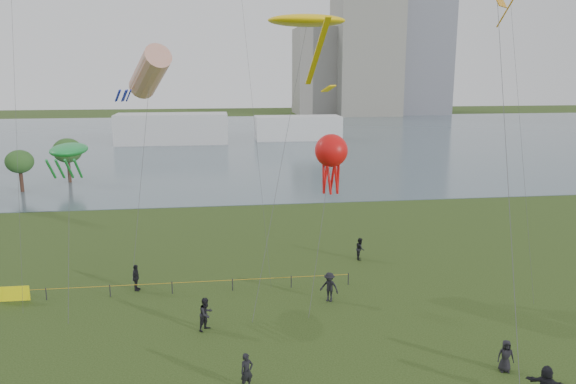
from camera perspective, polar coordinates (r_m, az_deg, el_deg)
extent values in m
cube|color=#4E626C|center=(120.84, -5.75, 5.33)|extent=(400.00, 120.00, 0.08)
cube|color=gray|center=(188.70, 7.90, 13.55)|extent=(20.00, 20.00, 38.00)
cube|color=slate|center=(191.32, 3.23, 12.12)|extent=(16.00, 18.00, 28.00)
cube|color=silver|center=(115.75, -11.68, 6.32)|extent=(22.00, 8.00, 6.00)
cube|color=silver|center=(119.88, 1.00, 6.53)|extent=(18.00, 7.00, 5.00)
cylinder|color=#372119|center=(79.21, -21.33, 1.83)|extent=(0.44, 0.44, 2.64)
ellipsoid|color=#305923|center=(78.77, -21.50, 3.94)|extent=(3.75, 3.75, 3.17)
cylinder|color=#372119|center=(75.39, -25.44, 0.85)|extent=(0.44, 0.44, 2.32)
ellipsoid|color=#305923|center=(74.97, -25.62, 2.80)|extent=(3.30, 3.30, 2.78)
cylinder|color=black|center=(39.99, -23.36, -9.48)|extent=(0.07, 0.07, 0.85)
cylinder|color=black|center=(39.09, -17.63, -9.53)|extent=(0.07, 0.07, 0.85)
cylinder|color=black|center=(38.58, -11.69, -9.49)|extent=(0.07, 0.07, 0.85)
cylinder|color=black|center=(38.48, -5.66, -9.34)|extent=(0.07, 0.07, 0.85)
cylinder|color=black|center=(38.80, 0.33, -9.09)|extent=(0.07, 0.07, 0.85)
cylinder|color=black|center=(39.52, 6.15, -8.76)|extent=(0.07, 0.07, 0.85)
cylinder|color=gold|center=(38.46, -11.71, -9.04)|extent=(24.00, 0.03, 0.03)
cube|color=#F9F20D|center=(40.54, -26.13, -9.26)|extent=(2.00, 0.04, 1.00)
imported|color=black|center=(33.04, -8.32, -12.16)|extent=(1.18, 1.19, 1.94)
imported|color=black|center=(36.54, 4.22, -9.60)|extent=(1.44, 1.30, 1.94)
imported|color=black|center=(39.49, -15.19, -8.40)|extent=(0.61, 1.12, 1.82)
imported|color=black|center=(30.67, 21.24, -15.26)|extent=(0.89, 0.68, 1.63)
imported|color=black|center=(27.41, -4.21, -17.72)|extent=(0.76, 0.65, 1.76)
imported|color=black|center=(44.55, 7.34, -5.73)|extent=(0.81, 0.95, 1.72)
cylinder|color=#3F3F42|center=(36.54, -0.61, 3.53)|extent=(4.89, 10.31, 18.02)
ellipsoid|color=yellow|center=(41.69, 1.91, 17.02)|extent=(5.60, 3.50, 0.88)
cube|color=yellow|center=(37.43, 2.98, 13.86)|extent=(0.36, 6.98, 4.09)
cube|color=yellow|center=(33.71, 4.15, 10.45)|extent=(0.95, 0.95, 0.42)
cylinder|color=#3F3F42|center=(40.59, -14.72, 1.44)|extent=(1.49, 4.81, 14.43)
cylinder|color=#CD4219|center=(42.21, -13.87, 11.74)|extent=(3.83, 5.24, 3.94)
cylinder|color=#1A25B7|center=(41.22, -15.89, 9.40)|extent=(0.60, 1.13, 0.88)
cylinder|color=#1A25B7|center=(41.64, -16.20, 9.41)|extent=(0.60, 1.13, 0.88)
cylinder|color=#1A25B7|center=(41.56, -16.84, 9.37)|extent=(0.60, 1.13, 0.88)
cylinder|color=#1A25B7|center=(41.10, -16.94, 9.33)|extent=(0.60, 1.13, 0.88)
cylinder|color=#1A25B7|center=(40.89, -16.35, 9.36)|extent=(0.60, 1.13, 0.88)
cylinder|color=#3F3F42|center=(37.54, -21.39, -3.79)|extent=(0.69, 6.28, 9.46)
ellipsoid|color=#198E3A|center=(39.68, -21.36, 4.02)|extent=(2.31, 4.16, 0.81)
cylinder|color=#198E3A|center=(38.49, -22.94, 2.15)|extent=(0.16, 1.79, 1.54)
cylinder|color=#198E3A|center=(38.35, -22.15, 2.18)|extent=(0.16, 1.79, 1.54)
cylinder|color=#198E3A|center=(38.21, -21.35, 2.21)|extent=(0.16, 1.79, 1.54)
cylinder|color=#198E3A|center=(38.09, -20.55, 2.24)|extent=(0.16, 1.79, 1.54)
cylinder|color=#3F3F42|center=(35.71, 3.32, -3.86)|extent=(2.46, 5.63, 9.32)
sphere|color=red|center=(37.66, 4.42, 4.22)|extent=(2.21, 2.21, 2.21)
cylinder|color=red|center=(38.03, 5.11, 1.84)|extent=(0.18, 0.54, 2.60)
cylinder|color=red|center=(38.39, 4.61, 1.95)|extent=(0.49, 0.36, 2.61)
cylinder|color=red|center=(38.29, 3.88, 1.94)|extent=(0.49, 0.36, 2.61)
cylinder|color=red|center=(37.82, 3.64, 1.81)|extent=(0.18, 0.54, 2.60)
cylinder|color=red|center=(37.45, 4.14, 1.70)|extent=(0.49, 0.36, 2.61)
cylinder|color=red|center=(37.56, 4.89, 1.72)|extent=(0.49, 0.36, 2.61)
cylinder|color=#3F3F42|center=(27.62, 21.52, 0.37)|extent=(5.00, 14.43, 18.57)
cylinder|color=orange|center=(33.96, 21.15, 16.54)|extent=(0.08, 1.58, 1.35)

